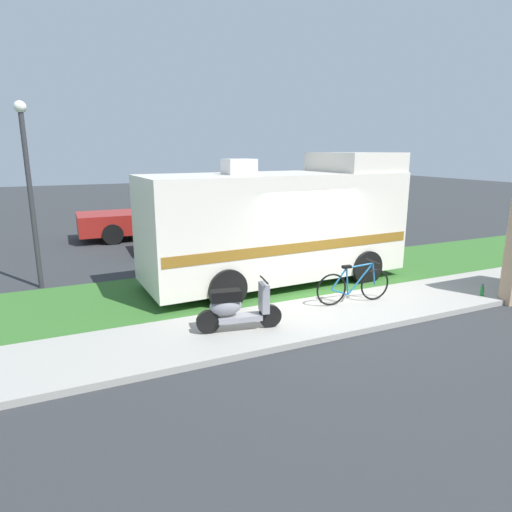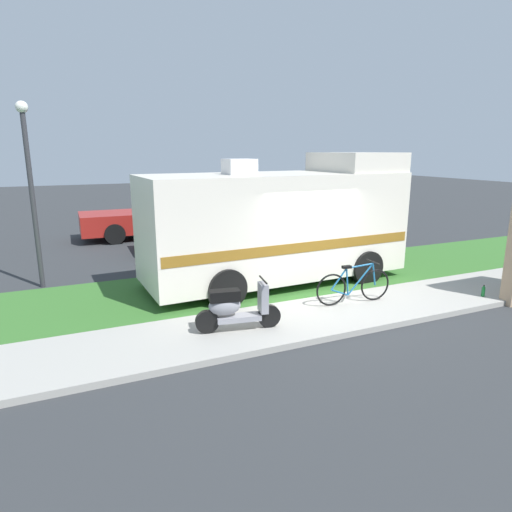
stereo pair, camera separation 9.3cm
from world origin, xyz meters
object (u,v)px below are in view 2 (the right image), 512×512
at_px(scooter, 235,307).
at_px(pickup_truck_near, 240,219).
at_px(street_lamp_post, 30,179).
at_px(bottle_green, 483,291).
at_px(pickup_truck_far, 168,212).
at_px(bicycle, 354,286).
at_px(motorhome_rv, 280,223).

distance_m(scooter, pickup_truck_near, 8.00).
height_order(scooter, pickup_truck_near, pickup_truck_near).
bearing_deg(street_lamp_post, bottle_green, -29.80).
relative_size(pickup_truck_far, street_lamp_post, 1.23).
xyz_separation_m(scooter, pickup_truck_far, (1.18, 10.55, 0.39)).
xyz_separation_m(bicycle, street_lamp_post, (-6.32, 4.50, 2.21)).
height_order(pickup_truck_near, street_lamp_post, street_lamp_post).
bearing_deg(pickup_truck_far, pickup_truck_near, -59.17).
distance_m(scooter, bicycle, 2.95).
height_order(motorhome_rv, pickup_truck_far, motorhome_rv).
xyz_separation_m(motorhome_rv, bottle_green, (3.67, -3.19, -1.36)).
bearing_deg(pickup_truck_far, motorhome_rv, -81.96).
bearing_deg(bicycle, bottle_green, -15.73).
xyz_separation_m(scooter, bottle_green, (5.96, -0.49, -0.34)).
xyz_separation_m(pickup_truck_near, bottle_green, (2.88, -7.87, -0.77)).
height_order(pickup_truck_near, bottle_green, pickup_truck_near).
bearing_deg(bicycle, pickup_truck_far, 99.74).
bearing_deg(motorhome_rv, bottle_green, -41.01).
xyz_separation_m(bottle_green, street_lamp_post, (-9.35, 5.36, 2.50)).
distance_m(pickup_truck_near, bottle_green, 8.41).
distance_m(motorhome_rv, pickup_truck_near, 4.78).
bearing_deg(bottle_green, pickup_truck_far, 113.40).
bearing_deg(scooter, street_lamp_post, 124.91).
relative_size(bottle_green, street_lamp_post, 0.06).
distance_m(bicycle, street_lamp_post, 8.07).
relative_size(pickup_truck_near, bottle_green, 21.18).
height_order(motorhome_rv, bicycle, motorhome_rv).
bearing_deg(street_lamp_post, bicycle, -35.46).
distance_m(scooter, street_lamp_post, 6.31).
bearing_deg(motorhome_rv, scooter, -130.34).
height_order(scooter, pickup_truck_far, pickup_truck_far).
xyz_separation_m(motorhome_rv, pickup_truck_near, (0.79, 4.68, -0.59)).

